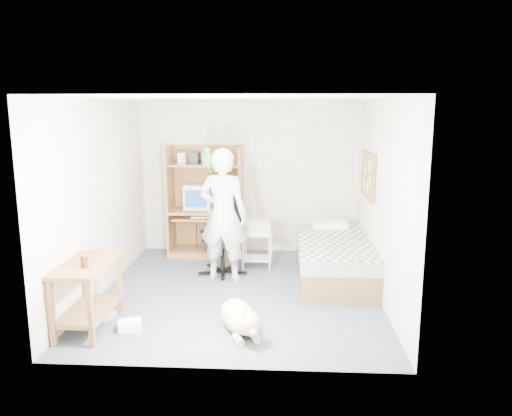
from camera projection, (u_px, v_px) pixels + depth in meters
The scene contains 21 objects.
floor at pixel (239, 292), 6.61m from camera, with size 4.00×4.00×0.00m, color #474F60.
wall_back at pixel (249, 178), 8.32m from camera, with size 3.60×0.02×2.50m, color beige.
wall_right at pixel (381, 200), 6.26m from camera, with size 0.02×4.00×2.50m, color beige.
wall_left at pixel (101, 198), 6.46m from camera, with size 0.02×4.00×2.50m, color beige.
ceiling at pixel (238, 99), 6.12m from camera, with size 3.60×4.00×0.02m, color white.
computer_hutch at pixel (206, 206), 8.19m from camera, with size 1.20×0.63×1.80m.
bed at pixel (334, 259), 7.08m from camera, with size 1.02×2.02×0.66m.
side_desk at pixel (87, 285), 5.42m from camera, with size 0.50×1.00×0.75m.
corkboard at pixel (368, 175), 7.11m from camera, with size 0.04×0.94×0.66m.
office_chair at pixel (224, 246), 7.32m from camera, with size 0.63×0.63×1.12m.
person at pixel (223, 215), 6.91m from camera, with size 0.68×0.45×1.87m, color silver.
parrot at pixel (208, 159), 6.79m from camera, with size 0.14×0.24×0.38m.
dog at pixel (240, 317), 5.37m from camera, with size 0.58×1.00×0.39m.
printer_cart at pixel (257, 244), 7.58m from camera, with size 0.48×0.39×0.55m.
printer at pixel (257, 226), 7.53m from camera, with size 0.42×0.32×0.18m, color #B6B6B0.
crt_monitor at pixel (199, 196), 8.17m from camera, with size 0.44×0.47×0.41m.
keyboard at pixel (205, 217), 8.06m from camera, with size 0.45×0.16×0.03m, color beige.
pencil_cup at pixel (224, 207), 8.08m from camera, with size 0.08×0.08×0.12m, color gold.
drink_glass at pixel (84, 262), 5.21m from camera, with size 0.08×0.08×0.12m, color #401D0A.
floor_box_a at pixel (130, 325), 5.46m from camera, with size 0.25×0.20×0.10m, color white.
floor_box_b at pixel (104, 315), 5.77m from camera, with size 0.18×0.22×0.08m, color #A4A49F.
Camera 1 is at (0.57, -6.24, 2.37)m, focal length 35.00 mm.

